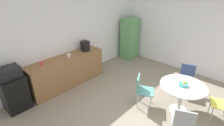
# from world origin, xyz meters

# --- Properties ---
(ground_plane) EXTENTS (6.00, 6.00, 0.00)m
(ground_plane) POSITION_xyz_m (0.00, 0.00, 0.00)
(ground_plane) COLOR gray
(wall_back) EXTENTS (6.00, 0.10, 2.60)m
(wall_back) POSITION_xyz_m (0.00, 3.00, 1.30)
(wall_back) COLOR silver
(wall_back) RESTS_ON ground_plane
(wall_side_right) EXTENTS (0.10, 6.00, 2.60)m
(wall_side_right) POSITION_xyz_m (3.00, 0.00, 1.30)
(wall_side_right) COLOR silver
(wall_side_right) RESTS_ON ground_plane
(counter_block) EXTENTS (2.36, 0.60, 0.90)m
(counter_block) POSITION_xyz_m (-0.40, 2.65, 0.45)
(counter_block) COLOR brown
(counter_block) RESTS_ON ground_plane
(mini_fridge) EXTENTS (0.54, 0.54, 0.88)m
(mini_fridge) POSITION_xyz_m (-1.92, 2.65, 0.44)
(mini_fridge) COLOR black
(mini_fridge) RESTS_ON ground_plane
(microwave) EXTENTS (0.48, 0.38, 0.26)m
(microwave) POSITION_xyz_m (-1.92, 2.65, 1.01)
(microwave) COLOR black
(microwave) RESTS_ON mini_fridge
(locker_cabinet) EXTENTS (0.60, 0.50, 1.61)m
(locker_cabinet) POSITION_xyz_m (2.55, 2.55, 0.81)
(locker_cabinet) COLOR #599959
(locker_cabinet) RESTS_ON ground_plane
(round_table) EXTENTS (1.05, 1.05, 0.74)m
(round_table) POSITION_xyz_m (0.72, -0.41, 0.60)
(round_table) COLOR silver
(round_table) RESTS_ON ground_plane
(chair_teal) EXTENTS (0.57, 0.57, 0.83)m
(chair_teal) POSITION_xyz_m (0.27, 0.42, 0.52)
(chair_teal) COLOR silver
(chair_teal) RESTS_ON ground_plane
(chair_gray) EXTENTS (0.56, 0.56, 0.83)m
(chair_gray) POSITION_xyz_m (-0.14, -0.80, 0.52)
(chair_gray) COLOR silver
(chair_gray) RESTS_ON ground_plane
(chair_navy) EXTENTS (0.51, 0.51, 0.83)m
(chair_navy) POSITION_xyz_m (1.63, -0.17, 0.52)
(chair_navy) COLOR silver
(chair_navy) RESTS_ON ground_plane
(fruit_bowl) EXTENTS (0.22, 0.22, 0.11)m
(fruit_bowl) POSITION_xyz_m (0.70, -0.41, 0.78)
(fruit_bowl) COLOR teal
(fruit_bowl) RESTS_ON round_table
(mug_white) EXTENTS (0.13, 0.08, 0.09)m
(mug_white) POSITION_xyz_m (0.46, 2.75, 0.95)
(mug_white) COLOR black
(mug_white) RESTS_ON counter_block
(mug_green) EXTENTS (0.13, 0.08, 0.09)m
(mug_green) POSITION_xyz_m (-1.11, 2.70, 0.95)
(mug_green) COLOR #D84C4C
(mug_green) RESTS_ON counter_block
(mug_red) EXTENTS (0.13, 0.08, 0.09)m
(mug_red) POSITION_xyz_m (-0.31, 2.62, 0.95)
(mug_red) COLOR white
(mug_red) RESTS_ON counter_block
(coffee_maker) EXTENTS (0.20, 0.24, 0.32)m
(coffee_maker) POSITION_xyz_m (0.35, 2.65, 1.06)
(coffee_maker) COLOR black
(coffee_maker) RESTS_ON counter_block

